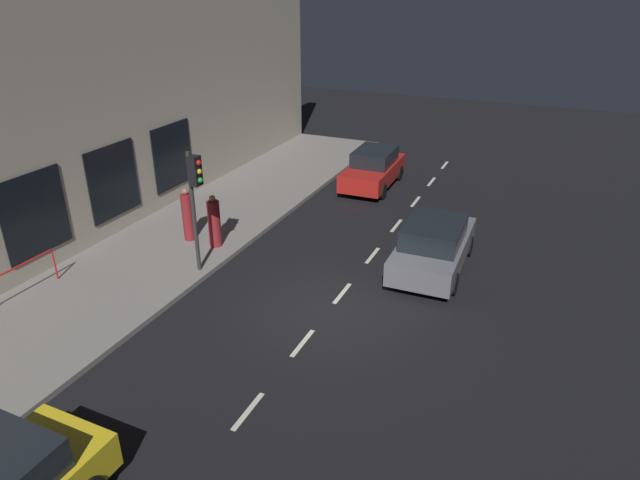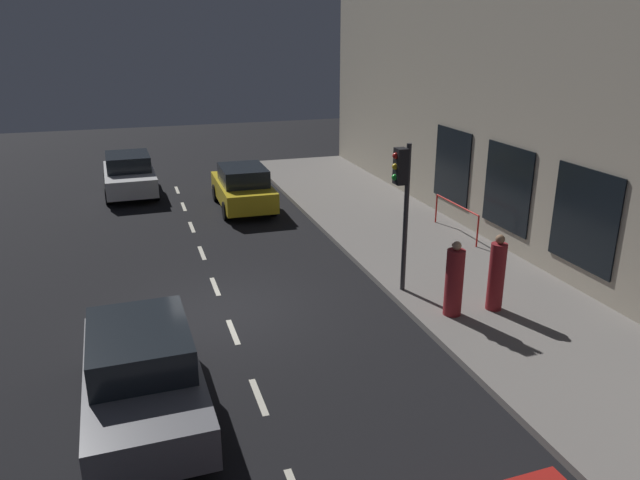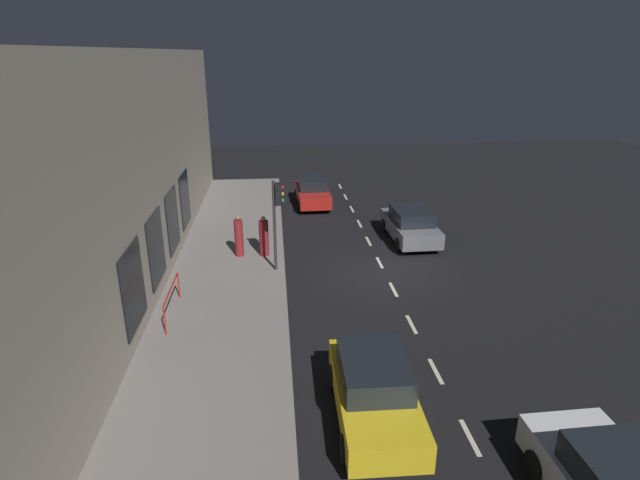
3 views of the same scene
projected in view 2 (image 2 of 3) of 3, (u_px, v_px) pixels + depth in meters
name	position (u px, v px, depth m)	size (l,w,h in m)	color
ground_plane	(225.00, 313.00, 14.14)	(60.00, 60.00, 0.00)	black
sidewalk	(462.00, 278.00, 15.92)	(4.50, 32.00, 0.15)	gray
building_facade	(564.00, 115.00, 15.30)	(0.65, 32.00, 8.45)	#B2A893
lane_centre_line	(233.00, 332.00, 13.24)	(0.12, 27.20, 0.01)	beige
traffic_light	(402.00, 187.00, 14.15)	(0.46, 0.32, 3.64)	#2D2D30
parked_car_1	(243.00, 187.00, 22.15)	(1.92, 4.19, 1.58)	gold
parked_car_2	(143.00, 373.00, 10.17)	(2.03, 4.32, 1.58)	slate
parked_car_3	(129.00, 174.00, 24.15)	(2.06, 4.28, 1.58)	silver
pedestrian_0	(496.00, 275.00, 13.73)	(0.39, 0.39, 1.80)	maroon
pedestrian_1	(454.00, 281.00, 13.48)	(0.55, 0.55, 1.74)	maroon
red_railing	(456.00, 211.00, 18.89)	(0.05, 2.59, 0.97)	red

